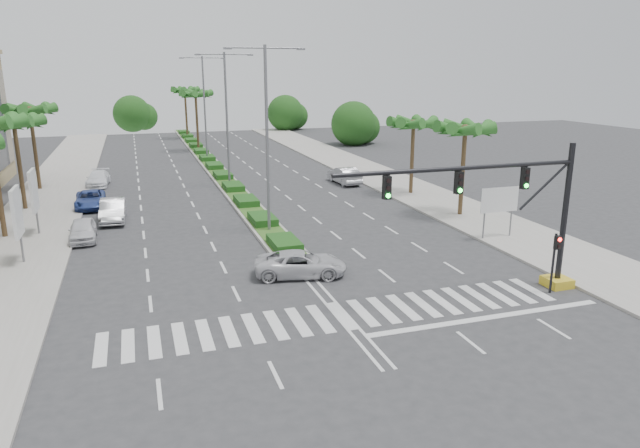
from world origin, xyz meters
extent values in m
plane|color=#333335|center=(0.00, 0.00, 0.00)|extent=(160.00, 160.00, 0.00)
cube|color=gray|center=(15.20, 20.00, 0.07)|extent=(6.00, 120.00, 0.15)
cube|color=gray|center=(-15.20, 20.00, 0.07)|extent=(6.00, 120.00, 0.15)
cube|color=gray|center=(0.00, 45.00, 0.10)|extent=(2.20, 75.00, 0.20)
cube|color=#355C1F|center=(0.00, 45.00, 0.22)|extent=(1.80, 75.00, 0.04)
cube|color=gold|center=(11.50, 0.00, 0.23)|extent=(1.20, 1.20, 0.45)
cylinder|color=black|center=(11.50, 0.00, 3.70)|extent=(0.28, 0.28, 7.00)
cylinder|color=black|center=(5.50, 0.00, 6.30)|extent=(12.00, 0.20, 0.20)
cylinder|color=black|center=(10.10, 0.00, 5.20)|extent=(2.53, 0.12, 2.15)
cube|color=black|center=(9.00, 0.00, 5.65)|extent=(0.32, 0.24, 1.00)
cylinder|color=#19E533|center=(9.00, -0.14, 5.33)|extent=(0.20, 0.06, 0.20)
cube|color=black|center=(5.50, 0.00, 5.65)|extent=(0.32, 0.24, 1.00)
cylinder|color=#19E533|center=(5.50, -0.14, 5.33)|extent=(0.20, 0.06, 0.20)
cube|color=black|center=(2.00, 0.00, 5.65)|extent=(0.32, 0.24, 1.00)
cylinder|color=#19E533|center=(2.00, -0.14, 5.33)|extent=(0.20, 0.06, 0.20)
cylinder|color=black|center=(10.60, -0.60, 1.50)|extent=(0.12, 0.12, 3.00)
cube|color=black|center=(10.60, -0.75, 2.60)|extent=(0.28, 0.22, 0.65)
cylinder|color=red|center=(10.60, -0.88, 2.78)|extent=(0.18, 0.05, 0.18)
cylinder|color=slate|center=(12.50, 8.00, 1.40)|extent=(0.10, 0.10, 2.80)
cylinder|color=slate|center=(14.50, 8.00, 1.40)|extent=(0.10, 0.10, 2.80)
cube|color=#0C6638|center=(13.50, 8.00, 2.60)|extent=(2.60, 0.08, 1.50)
cube|color=white|center=(13.50, 7.95, 2.60)|extent=(2.70, 0.02, 1.60)
cylinder|color=slate|center=(-14.50, 12.00, 1.40)|extent=(0.12, 0.12, 2.80)
cube|color=white|center=(-14.50, 12.00, 3.00)|extent=(0.18, 2.10, 2.70)
cube|color=#D8594C|center=(-14.50, 12.00, 3.00)|extent=(0.12, 2.00, 2.60)
cylinder|color=slate|center=(-14.50, 18.00, 1.40)|extent=(0.12, 0.12, 2.80)
cube|color=white|center=(-14.50, 18.00, 3.00)|extent=(0.18, 2.10, 2.70)
cube|color=#D8594C|center=(-14.50, 18.00, 3.00)|extent=(0.12, 2.00, 2.60)
cone|color=#1E6022|center=(-15.40, 18.00, 7.20)|extent=(0.90, 3.62, 1.50)
cone|color=#1E6022|center=(-15.81, 18.86, 7.20)|extent=(3.39, 2.96, 1.50)
cylinder|color=brown|center=(-16.50, 26.00, 3.40)|extent=(0.32, 0.32, 6.80)
sphere|color=brown|center=(-16.50, 26.00, 6.70)|extent=(0.70, 0.70, 0.70)
cone|color=#1E6022|center=(-15.40, 26.00, 6.60)|extent=(0.90, 3.62, 1.50)
cone|color=#1E6022|center=(-15.81, 26.86, 6.60)|extent=(3.39, 2.96, 1.50)
cone|color=#1E6022|center=(-16.74, 27.07, 6.60)|extent=(3.73, 1.68, 1.50)
cone|color=#1E6022|center=(-17.49, 26.48, 6.60)|extent=(2.38, 3.65, 1.50)
cone|color=#1E6022|center=(-16.74, 24.93, 6.60)|extent=(3.73, 1.68, 1.50)
cone|color=#1E6022|center=(-15.81, 25.14, 6.60)|extent=(3.39, 2.96, 1.50)
cylinder|color=brown|center=(-16.50, 34.00, 3.60)|extent=(0.32, 0.32, 7.20)
sphere|color=brown|center=(-16.50, 34.00, 7.10)|extent=(0.70, 0.70, 0.70)
cone|color=#1E6022|center=(-15.40, 34.00, 7.00)|extent=(0.90, 3.62, 1.50)
cone|color=#1E6022|center=(-15.81, 34.86, 7.00)|extent=(3.39, 2.96, 1.50)
cone|color=#1E6022|center=(-16.74, 35.07, 7.00)|extent=(3.73, 1.68, 1.50)
cone|color=#1E6022|center=(-17.49, 34.48, 7.00)|extent=(2.38, 3.65, 1.50)
cone|color=#1E6022|center=(-17.49, 33.52, 7.00)|extent=(2.38, 3.65, 1.50)
cone|color=#1E6022|center=(-16.74, 32.93, 7.00)|extent=(3.73, 1.68, 1.50)
cone|color=#1E6022|center=(-15.81, 33.14, 7.00)|extent=(3.39, 2.96, 1.50)
cylinder|color=brown|center=(14.50, 14.00, 3.25)|extent=(0.32, 0.32, 6.50)
sphere|color=brown|center=(14.50, 14.00, 6.40)|extent=(0.70, 0.70, 0.70)
cone|color=#1E6022|center=(15.60, 14.00, 6.30)|extent=(0.90, 3.62, 1.50)
cone|color=#1E6022|center=(15.19, 14.86, 6.30)|extent=(3.39, 2.96, 1.50)
cone|color=#1E6022|center=(14.26, 15.07, 6.30)|extent=(3.73, 1.68, 1.50)
cone|color=#1E6022|center=(13.51, 14.48, 6.30)|extent=(2.38, 3.65, 1.50)
cone|color=#1E6022|center=(13.51, 13.52, 6.30)|extent=(2.38, 3.65, 1.50)
cone|color=#1E6022|center=(14.26, 12.93, 6.30)|extent=(3.73, 1.68, 1.50)
cone|color=#1E6022|center=(15.19, 13.14, 6.30)|extent=(3.39, 2.96, 1.50)
cylinder|color=brown|center=(14.50, 22.00, 3.10)|extent=(0.32, 0.32, 6.20)
sphere|color=brown|center=(14.50, 22.00, 6.10)|extent=(0.70, 0.70, 0.70)
cone|color=#1E6022|center=(15.60, 22.00, 6.00)|extent=(0.90, 3.62, 1.50)
cone|color=#1E6022|center=(15.19, 22.86, 6.00)|extent=(3.39, 2.96, 1.50)
cone|color=#1E6022|center=(14.26, 23.07, 6.00)|extent=(3.73, 1.68, 1.50)
cone|color=#1E6022|center=(13.51, 22.48, 6.00)|extent=(2.38, 3.65, 1.50)
cone|color=#1E6022|center=(13.51, 21.52, 6.00)|extent=(2.38, 3.65, 1.50)
cone|color=#1E6022|center=(14.26, 20.93, 6.00)|extent=(3.73, 1.68, 1.50)
cone|color=#1E6022|center=(15.19, 21.14, 6.00)|extent=(3.39, 2.96, 1.50)
cylinder|color=brown|center=(0.00, 55.00, 3.75)|extent=(0.32, 0.32, 7.50)
sphere|color=brown|center=(0.00, 55.00, 7.40)|extent=(0.70, 0.70, 0.70)
cone|color=#1E6022|center=(1.10, 55.00, 7.30)|extent=(0.90, 3.62, 1.50)
cone|color=#1E6022|center=(0.69, 55.86, 7.30)|extent=(3.39, 2.96, 1.50)
cone|color=#1E6022|center=(-0.24, 56.07, 7.30)|extent=(3.73, 1.68, 1.50)
cone|color=#1E6022|center=(-0.99, 55.48, 7.30)|extent=(2.38, 3.65, 1.50)
cone|color=#1E6022|center=(-0.99, 54.52, 7.30)|extent=(2.38, 3.65, 1.50)
cone|color=#1E6022|center=(-0.24, 53.93, 7.30)|extent=(3.73, 1.68, 1.50)
cone|color=#1E6022|center=(0.69, 54.14, 7.30)|extent=(3.39, 2.96, 1.50)
cylinder|color=brown|center=(0.00, 70.00, 3.75)|extent=(0.32, 0.32, 7.50)
sphere|color=brown|center=(0.00, 70.00, 7.40)|extent=(0.70, 0.70, 0.70)
cone|color=#1E6022|center=(1.10, 70.00, 7.30)|extent=(0.90, 3.62, 1.50)
cone|color=#1E6022|center=(0.69, 70.86, 7.30)|extent=(3.39, 2.96, 1.50)
cone|color=#1E6022|center=(-0.24, 71.07, 7.30)|extent=(3.73, 1.68, 1.50)
cone|color=#1E6022|center=(-0.99, 70.48, 7.30)|extent=(2.38, 3.65, 1.50)
cone|color=#1E6022|center=(-0.99, 69.52, 7.30)|extent=(2.38, 3.65, 1.50)
cone|color=#1E6022|center=(-0.24, 68.93, 7.30)|extent=(3.73, 1.68, 1.50)
cone|color=#1E6022|center=(0.69, 69.14, 7.30)|extent=(3.39, 2.96, 1.50)
cylinder|color=slate|center=(0.00, 14.00, 6.00)|extent=(0.20, 0.20, 12.00)
cylinder|color=slate|center=(-1.20, 14.00, 11.80)|extent=(2.40, 0.10, 0.10)
cylinder|color=slate|center=(1.20, 14.00, 11.80)|extent=(2.40, 0.10, 0.10)
cube|color=slate|center=(-2.30, 14.00, 11.75)|extent=(0.50, 0.25, 0.12)
cube|color=slate|center=(2.30, 14.00, 11.75)|extent=(0.50, 0.25, 0.12)
cylinder|color=slate|center=(0.00, 30.00, 6.00)|extent=(0.20, 0.20, 12.00)
cylinder|color=slate|center=(-1.20, 30.00, 11.80)|extent=(2.40, 0.10, 0.10)
cylinder|color=slate|center=(1.20, 30.00, 11.80)|extent=(2.40, 0.10, 0.10)
cube|color=slate|center=(-2.30, 30.00, 11.75)|extent=(0.50, 0.25, 0.12)
cube|color=slate|center=(2.30, 30.00, 11.75)|extent=(0.50, 0.25, 0.12)
cylinder|color=slate|center=(0.00, 46.00, 6.00)|extent=(0.20, 0.20, 12.00)
cylinder|color=slate|center=(-1.20, 46.00, 11.80)|extent=(2.40, 0.10, 0.10)
cylinder|color=slate|center=(1.20, 46.00, 11.80)|extent=(2.40, 0.10, 0.10)
cube|color=slate|center=(-2.30, 46.00, 11.75)|extent=(0.50, 0.25, 0.12)
cube|color=slate|center=(2.30, 46.00, 11.75)|extent=(0.50, 0.25, 0.12)
imported|color=silver|center=(-11.66, 15.93, 0.69)|extent=(1.74, 4.07, 1.37)
imported|color=#B5B5BA|center=(-9.93, 20.46, 0.79)|extent=(1.80, 4.83, 1.58)
imported|color=#304995|center=(-11.72, 25.26, 0.67)|extent=(2.36, 4.88, 1.34)
imported|color=white|center=(-11.55, 34.46, 0.68)|extent=(2.25, 4.79, 1.35)
imported|color=silver|center=(-0.31, 5.44, 0.67)|extent=(5.18, 3.25, 1.33)
imported|color=#AFAEB3|center=(10.70, 28.34, 0.79)|extent=(1.95, 4.91, 1.59)
camera|label=1|loc=(-8.14, -21.78, 10.53)|focal=32.00mm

